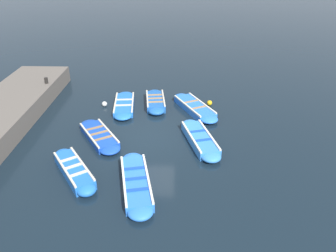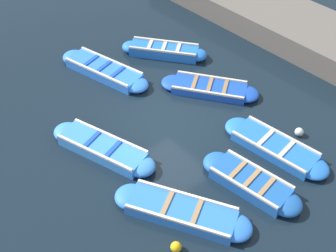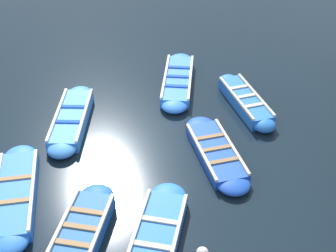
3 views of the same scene
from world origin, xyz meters
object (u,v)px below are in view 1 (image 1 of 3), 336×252
(boat_bow_out, at_px, (155,102))
(boat_alongside, at_px, (194,107))
(boat_end_of_row, at_px, (200,139))
(boat_centre, at_px, (136,183))
(boat_stern_in, at_px, (74,171))
(bollard_mid_north, at_px, (46,80))
(boat_mid_row, at_px, (99,136))
(buoy_yellow_far, at_px, (210,103))
(buoy_orange_near, at_px, (105,104))
(boat_outer_right, at_px, (124,105))

(boat_bow_out, distance_m, boat_alongside, 2.30)
(boat_end_of_row, xyz_separation_m, boat_centre, (-2.56, -3.24, -0.01))
(boat_stern_in, bearing_deg, bollard_mid_north, 116.05)
(boat_mid_row, distance_m, boat_alongside, 5.61)
(bollard_mid_north, distance_m, buoy_yellow_far, 9.54)
(boat_stern_in, height_order, buoy_orange_near, boat_stern_in)
(buoy_yellow_far, bearing_deg, bollard_mid_north, 175.98)
(boat_end_of_row, bearing_deg, boat_outer_right, 137.54)
(boat_centre, bearing_deg, bollard_mid_north, 127.37)
(boat_bow_out, xyz_separation_m, boat_outer_right, (-1.73, -0.42, -0.04))
(boat_outer_right, xyz_separation_m, boat_end_of_row, (4.03, -3.69, 0.03))
(boat_outer_right, bearing_deg, boat_stern_in, -99.43)
(boat_alongside, distance_m, bollard_mid_north, 8.74)
(boat_bow_out, relative_size, boat_end_of_row, 0.87)
(boat_bow_out, distance_m, bollard_mid_north, 6.49)
(boat_mid_row, bearing_deg, boat_alongside, 34.94)
(boat_outer_right, distance_m, bollard_mid_north, 4.88)
(boat_bow_out, relative_size, boat_alongside, 0.84)
(boat_stern_in, height_order, bollard_mid_north, bollard_mid_north)
(boat_bow_out, bearing_deg, buoy_orange_near, -173.97)
(buoy_orange_near, bearing_deg, boat_bow_out, 6.03)
(buoy_orange_near, distance_m, buoy_yellow_far, 5.96)
(boat_bow_out, height_order, boat_alongside, boat_bow_out)
(boat_outer_right, height_order, boat_centre, boat_centre)
(boat_mid_row, bearing_deg, boat_end_of_row, -2.77)
(boat_end_of_row, height_order, buoy_yellow_far, boat_end_of_row)
(boat_mid_row, height_order, boat_centre, boat_centre)
(boat_mid_row, xyz_separation_m, buoy_yellow_far, (5.48, 3.90, -0.00))
(boat_stern_in, bearing_deg, boat_bow_out, 67.54)
(boat_bow_out, height_order, boat_end_of_row, boat_bow_out)
(boat_bow_out, height_order, buoy_yellow_far, boat_bow_out)
(boat_centre, bearing_deg, buoy_yellow_far, 65.63)
(boat_bow_out, height_order, boat_mid_row, boat_bow_out)
(bollard_mid_north, bearing_deg, buoy_orange_near, -15.60)
(boat_end_of_row, xyz_separation_m, bollard_mid_north, (-8.69, 4.79, 0.96))
(boat_bow_out, bearing_deg, boat_stern_in, -112.46)
(boat_stern_in, bearing_deg, boat_centre, -14.28)
(boat_outer_right, relative_size, boat_end_of_row, 0.97)
(boat_outer_right, bearing_deg, bollard_mid_north, 166.71)
(boat_mid_row, height_order, boat_end_of_row, boat_end_of_row)
(boat_outer_right, height_order, boat_end_of_row, boat_end_of_row)
(bollard_mid_north, xyz_separation_m, buoy_yellow_far, (9.47, -0.66, -1.00))
(boat_bow_out, bearing_deg, buoy_yellow_far, 0.25)
(boat_alongside, bearing_deg, boat_bow_out, 162.96)
(boat_stern_in, distance_m, boat_alongside, 7.82)
(boat_centre, bearing_deg, boat_end_of_row, 51.68)
(boat_alongside, relative_size, boat_outer_right, 1.07)
(boat_alongside, relative_size, boat_centre, 0.98)
(boat_bow_out, height_order, boat_centre, boat_bow_out)
(boat_alongside, height_order, buoy_orange_near, boat_alongside)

